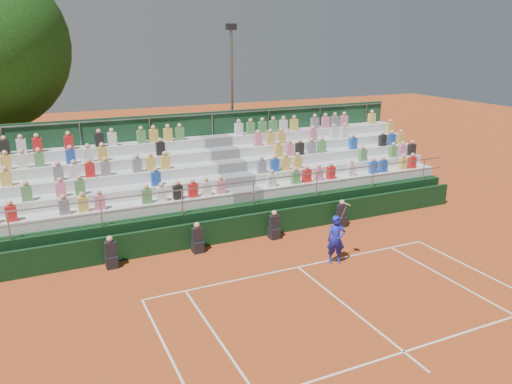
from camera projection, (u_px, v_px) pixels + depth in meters
name	position (u px, v px, depth m)	size (l,w,h in m)	color
ground	(298.00, 267.00, 17.51)	(90.00, 90.00, 0.00)	#A8451C
courtside_wall	(259.00, 225.00, 20.14)	(20.00, 0.15, 1.00)	black
line_officials	(237.00, 233.00, 19.30)	(9.99, 0.40, 1.19)	black
grandstand	(229.00, 190.00, 22.78)	(20.00, 5.20, 4.40)	black
tennis_player	(336.00, 239.00, 17.65)	(0.91, 0.62, 2.22)	#1720B3
floodlight_mast	(232.00, 88.00, 29.02)	(0.60, 0.25, 8.54)	gray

